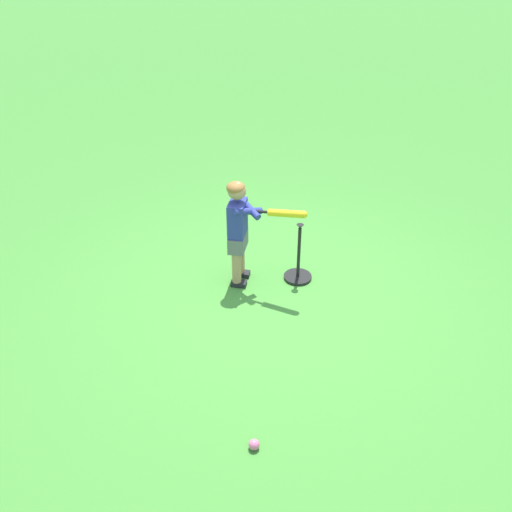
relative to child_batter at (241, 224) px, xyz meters
name	(u,v)px	position (x,y,z in m)	size (l,w,h in m)	color
ground_plane	(273,294)	(-0.12, 0.36, -0.65)	(40.00, 40.00, 0.00)	#479338
child_batter	(241,224)	(0.00, 0.00, 0.00)	(0.55, 0.70, 1.08)	#232328
play_ball_far_left	(254,445)	(1.06, 1.73, -0.61)	(0.08, 0.08, 0.08)	pink
batting_tee	(298,270)	(-0.49, 0.29, -0.55)	(0.28, 0.28, 0.62)	black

